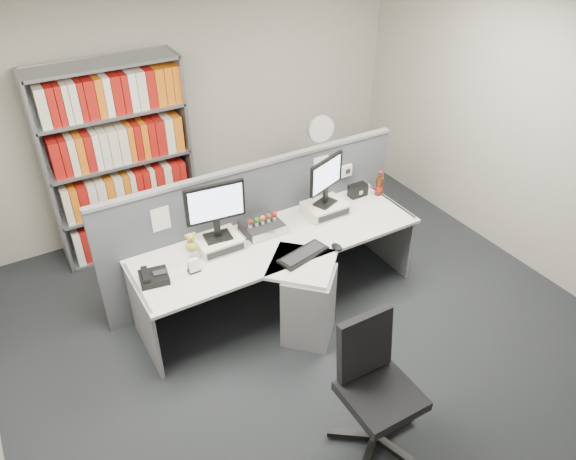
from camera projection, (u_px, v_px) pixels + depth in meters
ground at (327, 356)px, 4.68m from camera, size 5.50×5.50×0.00m
room_shell at (337, 169)px, 3.67m from camera, size 5.04×5.54×2.72m
partition at (256, 223)px, 5.21m from camera, size 3.00×0.08×1.27m
desk at (291, 277)px, 4.85m from camera, size 2.60×1.20×0.72m
monitor_riser_left at (219, 243)px, 4.73m from camera, size 0.38×0.31×0.10m
monitor_riser_right at (325, 208)px, 5.19m from camera, size 0.38×0.31×0.10m
monitor_left at (215, 207)px, 4.53m from camera, size 0.51×0.19×0.52m
monitor_right at (326, 178)px, 5.01m from camera, size 0.44×0.21×0.47m
desktop_pc at (262, 227)px, 4.94m from camera, size 0.34×0.30×0.09m
figurines at (260, 219)px, 4.87m from camera, size 0.30×0.05×0.09m
keyboard at (303, 255)px, 4.65m from camera, size 0.49×0.27×0.03m
mouse at (337, 247)px, 4.72m from camera, size 0.08×0.12×0.05m
desk_phone at (153, 277)px, 4.37m from camera, size 0.25×0.24×0.10m
desk_calendar at (194, 266)px, 4.46m from camera, size 0.10×0.08×0.12m
plush_toy at (191, 244)px, 4.50m from camera, size 0.10×0.10×0.18m
speaker at (358, 190)px, 5.45m from camera, size 0.19×0.10×0.12m
cola_bottle at (379, 186)px, 5.45m from camera, size 0.08×0.08×0.26m
shelving_unit at (119, 164)px, 5.49m from camera, size 1.41×0.40×2.00m
filing_cabinet at (318, 185)px, 6.41m from camera, size 0.45×0.61×0.70m
desk_fan at (320, 132)px, 6.03m from camera, size 0.30×0.18×0.51m
office_chair at (374, 383)px, 3.76m from camera, size 0.65×0.68×1.02m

